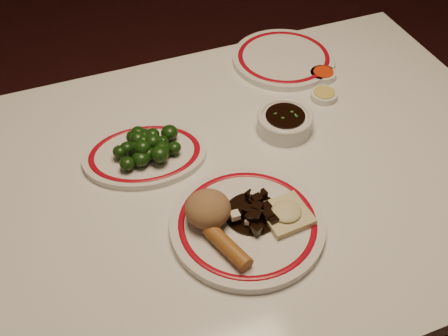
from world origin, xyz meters
The scene contains 12 objects.
dining_table centered at (0.00, 0.00, 0.66)m, with size 1.20×0.90×0.75m.
main_plate centered at (-0.08, -0.14, 0.76)m, with size 0.38×0.38×0.02m.
rice_mound centered at (-0.15, -0.11, 0.80)m, with size 0.09×0.09×0.06m, color #976B47.
spring_roll centered at (-0.14, -0.19, 0.78)m, with size 0.03×0.03×0.11m, color #9C6026.
fried_wonton centered at (-0.01, -0.16, 0.78)m, with size 0.09×0.09×0.02m.
stirfry_heap centered at (-0.07, -0.13, 0.78)m, with size 0.11×0.11×0.03m.
broccoli_plate centered at (-0.21, 0.11, 0.76)m, with size 0.29×0.26×0.02m.
broccoli_pile centered at (-0.20, 0.11, 0.79)m, with size 0.15×0.11×0.05m.
soy_bowl centered at (0.11, 0.09, 0.77)m, with size 0.12×0.12×0.04m.
sweet_sour_dish centered at (0.28, 0.23, 0.76)m, with size 0.06×0.06×0.02m.
mustard_dish centered at (0.24, 0.16, 0.76)m, with size 0.06×0.06×0.02m.
far_plate centered at (0.22, 0.33, 0.76)m, with size 0.28×0.28×0.02m.
Camera 1 is at (-0.37, -0.75, 1.58)m, focal length 45.00 mm.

